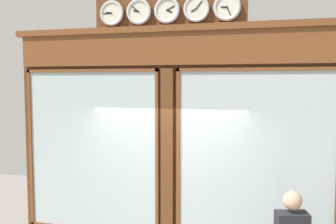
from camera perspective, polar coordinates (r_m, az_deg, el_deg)
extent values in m
cube|color=#5B3319|center=(6.24, 0.37, -5.34)|extent=(5.30, 0.30, 3.70)
cube|color=brown|center=(5.99, -0.10, 9.55)|extent=(5.20, 0.08, 0.51)
cube|color=brown|center=(6.04, -0.05, 12.44)|extent=(5.41, 0.20, 0.10)
cube|color=silver|center=(5.89, 12.81, -7.11)|extent=(2.30, 0.02, 2.69)
cube|color=brown|center=(5.76, 13.04, 6.32)|extent=(2.40, 0.04, 0.05)
cube|color=brown|center=(6.04, 1.52, -6.71)|extent=(0.05, 0.04, 2.79)
cube|color=silver|center=(6.59, -11.48, -5.85)|extent=(2.30, 0.02, 2.69)
cube|color=brown|center=(6.47, -11.75, 6.14)|extent=(2.40, 0.04, 0.05)
cube|color=brown|center=(7.18, -19.97, -5.17)|extent=(0.05, 0.04, 2.79)
cube|color=brown|center=(6.13, -1.67, -6.53)|extent=(0.05, 0.04, 2.79)
cube|color=#5B3319|center=(6.09, -0.08, -6.61)|extent=(0.20, 0.10, 2.79)
cube|color=#5B3319|center=(6.12, 0.05, 14.96)|extent=(2.45, 0.06, 0.60)
cylinder|color=silver|center=(5.87, 8.90, 15.36)|extent=(0.33, 0.02, 0.33)
torus|color=silver|center=(5.87, 8.89, 15.37)|extent=(0.41, 0.06, 0.41)
cube|color=black|center=(5.86, 8.43, 15.40)|extent=(0.09, 0.01, 0.02)
cube|color=black|center=(5.84, 9.17, 14.79)|extent=(0.07, 0.01, 0.13)
sphere|color=black|center=(5.85, 8.88, 15.40)|extent=(0.02, 0.02, 0.02)
cylinder|color=silver|center=(5.94, 4.30, 15.27)|extent=(0.33, 0.02, 0.33)
torus|color=silver|center=(5.94, 4.29, 15.28)|extent=(0.40, 0.05, 0.40)
cube|color=black|center=(5.93, 3.89, 15.08)|extent=(0.09, 0.01, 0.06)
cube|color=black|center=(5.93, 4.71, 15.82)|extent=(0.10, 0.01, 0.12)
sphere|color=black|center=(5.92, 4.26, 15.31)|extent=(0.02, 0.02, 0.02)
cylinder|color=silver|center=(6.05, -0.16, 15.10)|extent=(0.33, 0.02, 0.33)
torus|color=silver|center=(6.04, -0.17, 15.10)|extent=(0.41, 0.06, 0.41)
cube|color=black|center=(6.02, 0.19, 14.98)|extent=(0.09, 0.01, 0.05)
cube|color=black|center=(6.02, 0.40, 15.43)|extent=(0.13, 0.01, 0.07)
sphere|color=black|center=(6.03, -0.21, 15.13)|extent=(0.02, 0.02, 0.02)
cylinder|color=silver|center=(6.19, -4.43, 14.84)|extent=(0.33, 0.02, 0.33)
torus|color=silver|center=(6.18, -4.44, 14.85)|extent=(0.41, 0.05, 0.41)
cube|color=black|center=(6.19, -4.87, 14.93)|extent=(0.09, 0.01, 0.04)
cube|color=black|center=(6.20, -4.96, 15.23)|extent=(0.11, 0.01, 0.10)
sphere|color=black|center=(6.17, -4.49, 14.87)|extent=(0.02, 0.02, 0.02)
cylinder|color=silver|center=(6.36, -8.48, 14.53)|extent=(0.33, 0.02, 0.33)
torus|color=silver|center=(6.35, -8.50, 14.54)|extent=(0.41, 0.05, 0.41)
cube|color=black|center=(6.36, -8.91, 14.58)|extent=(0.09, 0.01, 0.03)
cube|color=black|center=(6.37, -9.13, 14.48)|extent=(0.14, 0.01, 0.02)
sphere|color=black|center=(6.34, -8.55, 14.55)|extent=(0.02, 0.02, 0.02)
sphere|color=tan|center=(4.63, 18.28, -12.56)|extent=(0.22, 0.22, 0.22)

